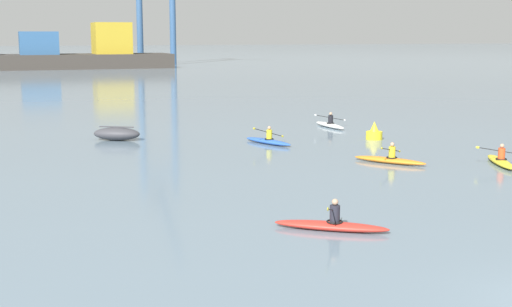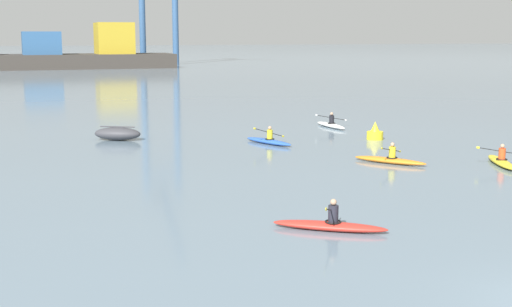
{
  "view_description": "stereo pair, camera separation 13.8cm",
  "coord_description": "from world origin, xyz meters",
  "px_view_note": "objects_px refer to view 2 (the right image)",
  "views": [
    {
      "loc": [
        -11.45,
        -10.18,
        5.65
      ],
      "look_at": [
        -1.38,
        17.77,
        0.6
      ],
      "focal_mm": 48.88,
      "sensor_mm": 36.0,
      "label": 1
    },
    {
      "loc": [
        -11.32,
        -10.23,
        5.65
      ],
      "look_at": [
        -1.38,
        17.77,
        0.6
      ],
      "focal_mm": 48.88,
      "sensor_mm": 36.0,
      "label": 2
    }
  ],
  "objects_px": {
    "kayak_orange": "(390,160)",
    "kayak_yellow": "(501,161)",
    "kayak_blue": "(269,141)",
    "channel_buoy": "(375,133)",
    "kayak_white": "(331,125)",
    "container_barge": "(44,54)",
    "capsized_dinghy": "(118,134)",
    "kayak_red": "(330,225)"
  },
  "relations": [
    {
      "from": "kayak_orange",
      "to": "kayak_yellow",
      "type": "distance_m",
      "value": 4.84
    },
    {
      "from": "kayak_blue",
      "to": "channel_buoy",
      "type": "bearing_deg",
      "value": -4.76
    },
    {
      "from": "kayak_white",
      "to": "kayak_yellow",
      "type": "xyz_separation_m",
      "value": [
        1.56,
        -14.06,
        0.0
      ]
    },
    {
      "from": "channel_buoy",
      "to": "kayak_orange",
      "type": "distance_m",
      "value": 7.23
    },
    {
      "from": "container_barge",
      "to": "kayak_blue",
      "type": "relative_size",
      "value": 13.22
    },
    {
      "from": "capsized_dinghy",
      "to": "kayak_white",
      "type": "xyz_separation_m",
      "value": [
        13.31,
        0.95,
        -0.18
      ]
    },
    {
      "from": "kayak_blue",
      "to": "kayak_yellow",
      "type": "bearing_deg",
      "value": -50.26
    },
    {
      "from": "capsized_dinghy",
      "to": "channel_buoy",
      "type": "relative_size",
      "value": 2.81
    },
    {
      "from": "kayak_red",
      "to": "kayak_white",
      "type": "bearing_deg",
      "value": 64.34
    },
    {
      "from": "kayak_blue",
      "to": "kayak_white",
      "type": "bearing_deg",
      "value": 39.64
    },
    {
      "from": "container_barge",
      "to": "capsized_dinghy",
      "type": "relative_size",
      "value": 15.93
    },
    {
      "from": "container_barge",
      "to": "kayak_red",
      "type": "height_order",
      "value": "container_barge"
    },
    {
      "from": "kayak_blue",
      "to": "capsized_dinghy",
      "type": "bearing_deg",
      "value": 151.19
    },
    {
      "from": "kayak_red",
      "to": "kayak_yellow",
      "type": "bearing_deg",
      "value": 30.91
    },
    {
      "from": "container_barge",
      "to": "capsized_dinghy",
      "type": "height_order",
      "value": "container_barge"
    },
    {
      "from": "capsized_dinghy",
      "to": "kayak_red",
      "type": "relative_size",
      "value": 0.89
    },
    {
      "from": "channel_buoy",
      "to": "kayak_yellow",
      "type": "height_order",
      "value": "channel_buoy"
    },
    {
      "from": "channel_buoy",
      "to": "kayak_blue",
      "type": "bearing_deg",
      "value": 175.24
    },
    {
      "from": "kayak_red",
      "to": "kayak_blue",
      "type": "bearing_deg",
      "value": 75.65
    },
    {
      "from": "capsized_dinghy",
      "to": "kayak_blue",
      "type": "relative_size",
      "value": 0.83
    },
    {
      "from": "channel_buoy",
      "to": "capsized_dinghy",
      "type": "bearing_deg",
      "value": 161.29
    },
    {
      "from": "kayak_yellow",
      "to": "kayak_blue",
      "type": "relative_size",
      "value": 1.0
    },
    {
      "from": "container_barge",
      "to": "kayak_blue",
      "type": "bearing_deg",
      "value": -85.71
    },
    {
      "from": "kayak_orange",
      "to": "kayak_white",
      "type": "bearing_deg",
      "value": 76.64
    },
    {
      "from": "container_barge",
      "to": "kayak_red",
      "type": "relative_size",
      "value": 14.25
    },
    {
      "from": "kayak_white",
      "to": "kayak_blue",
      "type": "relative_size",
      "value": 1.01
    },
    {
      "from": "channel_buoy",
      "to": "container_barge",
      "type": "bearing_deg",
      "value": 98.0
    },
    {
      "from": "container_barge",
      "to": "kayak_orange",
      "type": "height_order",
      "value": "container_barge"
    },
    {
      "from": "container_barge",
      "to": "kayak_red",
      "type": "distance_m",
      "value": 107.18
    },
    {
      "from": "kayak_orange",
      "to": "kayak_yellow",
      "type": "xyz_separation_m",
      "value": [
        4.43,
        -1.97,
        0.0
      ]
    },
    {
      "from": "container_barge",
      "to": "channel_buoy",
      "type": "relative_size",
      "value": 44.72
    },
    {
      "from": "capsized_dinghy",
      "to": "kayak_yellow",
      "type": "xyz_separation_m",
      "value": [
        14.87,
        -13.11,
        -0.18
      ]
    },
    {
      "from": "channel_buoy",
      "to": "kayak_blue",
      "type": "relative_size",
      "value": 0.3
    },
    {
      "from": "container_barge",
      "to": "channel_buoy",
      "type": "distance_m",
      "value": 92.48
    },
    {
      "from": "kayak_yellow",
      "to": "channel_buoy",
      "type": "bearing_deg",
      "value": 99.98
    },
    {
      "from": "kayak_red",
      "to": "kayak_blue",
      "type": "distance_m",
      "value": 16.59
    },
    {
      "from": "kayak_white",
      "to": "kayak_yellow",
      "type": "height_order",
      "value": "same"
    },
    {
      "from": "kayak_orange",
      "to": "kayak_blue",
      "type": "relative_size",
      "value": 0.91
    },
    {
      "from": "channel_buoy",
      "to": "kayak_yellow",
      "type": "xyz_separation_m",
      "value": [
        1.51,
        -8.59,
        -0.19
      ]
    },
    {
      "from": "kayak_white",
      "to": "kayak_blue",
      "type": "bearing_deg",
      "value": -140.36
    },
    {
      "from": "channel_buoy",
      "to": "kayak_orange",
      "type": "height_order",
      "value": "channel_buoy"
    },
    {
      "from": "kayak_orange",
      "to": "kayak_blue",
      "type": "height_order",
      "value": "kayak_blue"
    }
  ]
}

